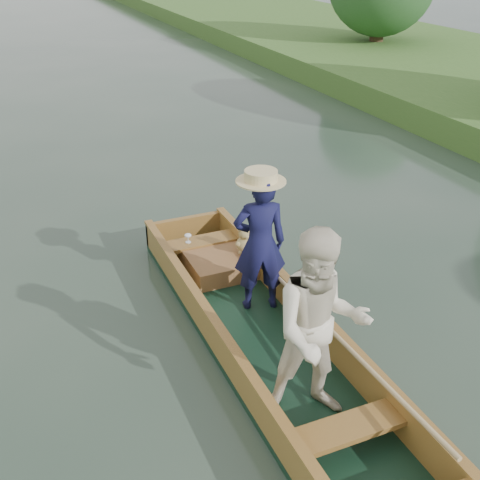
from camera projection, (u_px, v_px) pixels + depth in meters
name	position (u px, v px, depth m)	size (l,w,h in m)	color
ground	(263.00, 345.00, 6.26)	(120.00, 120.00, 0.00)	#283D30
trees_far	(149.00, 5.00, 12.08)	(22.87, 12.99, 4.59)	#47331E
punt	(279.00, 308.00, 5.77)	(1.12, 5.00, 1.85)	black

